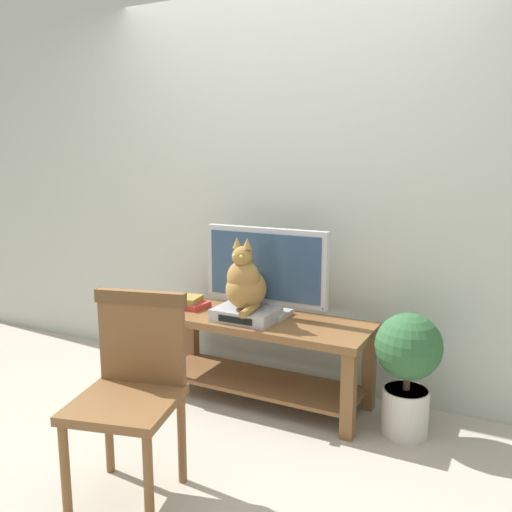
{
  "coord_description": "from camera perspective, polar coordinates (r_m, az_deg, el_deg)",
  "views": [
    {
      "loc": [
        1.41,
        -2.32,
        1.5
      ],
      "look_at": [
        -0.02,
        0.45,
        0.92
      ],
      "focal_mm": 38.37,
      "sensor_mm": 36.0,
      "label": 1
    }
  ],
  "objects": [
    {
      "name": "media_box",
      "position": [
        3.26,
        -1.03,
        -6.08
      ],
      "size": [
        0.36,
        0.27,
        0.07
      ],
      "color": "#ADADB2",
      "rests_on": "tv_stand"
    },
    {
      "name": "ground_plane",
      "position": [
        3.1,
        -3.77,
        -18.34
      ],
      "size": [
        12.0,
        12.0,
        0.0
      ],
      "primitive_type": "plane",
      "color": "#ADA393"
    },
    {
      "name": "back_wall",
      "position": [
        3.53,
        3.75,
        8.98
      ],
      "size": [
        7.0,
        0.12,
        2.8
      ],
      "primitive_type": "cube",
      "color": "#B7BCB2",
      "rests_on": "ground"
    },
    {
      "name": "book_stack",
      "position": [
        3.55,
        -7.08,
        -4.81
      ],
      "size": [
        0.26,
        0.2,
        0.07
      ],
      "color": "#B2332D",
      "rests_on": "tv_stand"
    },
    {
      "name": "cat",
      "position": [
        3.2,
        -1.15,
        -2.84
      ],
      "size": [
        0.23,
        0.33,
        0.43
      ],
      "color": "olive",
      "rests_on": "media_box"
    },
    {
      "name": "tv",
      "position": [
        3.3,
        1.01,
        -1.41
      ],
      "size": [
        0.79,
        0.2,
        0.54
      ],
      "color": "#B7B7BC",
      "rests_on": "tv_stand"
    },
    {
      "name": "wooden_chair",
      "position": [
        2.51,
        -12.78,
        -12.5
      ],
      "size": [
        0.52,
        0.52,
        0.9
      ],
      "color": "brown",
      "rests_on": "ground"
    },
    {
      "name": "tv_stand",
      "position": [
        3.36,
        0.4,
        -9.17
      ],
      "size": [
        1.35,
        0.49,
        0.53
      ],
      "color": "brown",
      "rests_on": "ground"
    },
    {
      "name": "potted_plant",
      "position": [
        3.07,
        15.52,
        -10.81
      ],
      "size": [
        0.36,
        0.36,
        0.68
      ],
      "color": "beige",
      "rests_on": "ground"
    }
  ]
}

